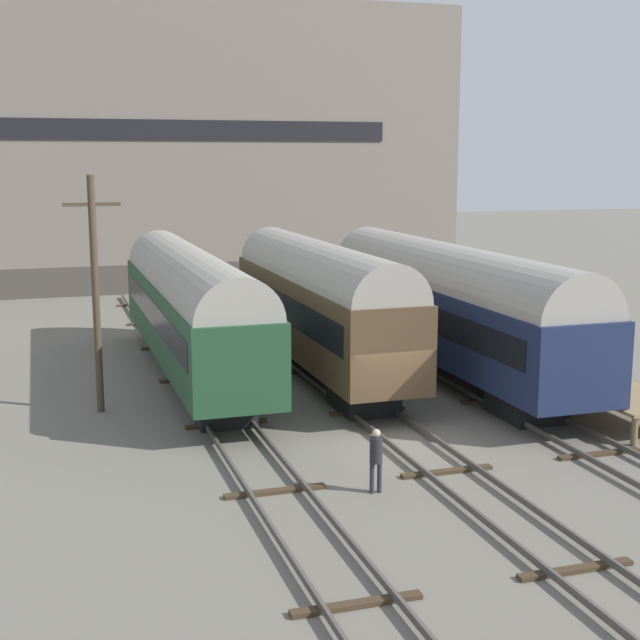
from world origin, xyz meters
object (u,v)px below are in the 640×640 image
train_car_green (190,305)px  bench (578,361)px  train_car_navy (449,302)px  train_car_brown (319,300)px  person_worker (376,455)px  utility_pole (96,291)px

train_car_green → bench: bearing=-31.1°
train_car_green → bench: size_ratio=12.58×
train_car_navy → bench: size_ratio=12.96×
train_car_brown → person_worker: size_ratio=9.07×
train_car_brown → utility_pole: 8.79m
bench → utility_pole: 16.32m
bench → train_car_green: bearing=148.9°
train_car_brown → utility_pole: bearing=-163.5°
train_car_navy → train_car_brown: train_car_brown is taller
train_car_brown → train_car_green: bearing=167.5°
bench → person_worker: size_ratio=0.84×
utility_pole → person_worker: bearing=-57.6°
train_car_navy → bench: bearing=-61.7°
train_car_navy → bench: (2.59, -4.80, -1.41)m
train_car_green → person_worker: (2.42, -13.06, -1.84)m
train_car_navy → bench: train_car_navy is taller
train_car_brown → bench: (7.31, -6.21, -1.50)m
train_car_brown → bench: train_car_brown is taller
train_car_green → bench: train_car_green is taller
train_car_green → person_worker: bearing=-79.5°
train_car_brown → person_worker: 12.39m
bench → utility_pole: bearing=166.6°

